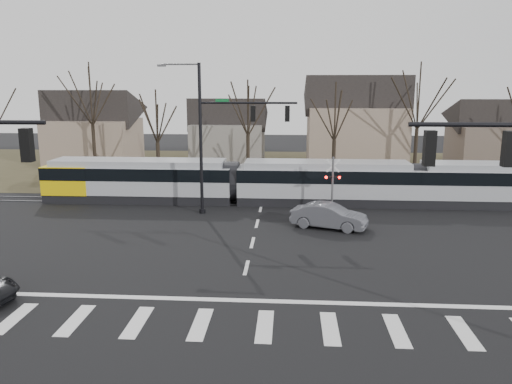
{
  "coord_description": "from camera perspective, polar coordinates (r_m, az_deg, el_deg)",
  "views": [
    {
      "loc": [
        2.02,
        -20.97,
        8.7
      ],
      "look_at": [
        0.0,
        9.0,
        2.3
      ],
      "focal_mm": 35.0,
      "sensor_mm": 36.0,
      "label": 1
    }
  ],
  "objects": [
    {
      "name": "rail_crossing_signal",
      "position": [
        34.58,
        8.72,
        0.52
      ],
      "size": [
        1.08,
        0.36,
        4.0
      ],
      "color": "#59595B",
      "rests_on": "ground"
    },
    {
      "name": "ground",
      "position": [
        22.8,
        -1.55,
        -10.42
      ],
      "size": [
        140.0,
        140.0,
        0.0
      ],
      "primitive_type": "plane",
      "color": "black"
    },
    {
      "name": "house_b",
      "position": [
        57.6,
        -3.18,
        7.3
      ],
      "size": [
        8.64,
        7.56,
        7.65
      ],
      "color": "slate",
      "rests_on": "ground"
    },
    {
      "name": "tree_row",
      "position": [
        47.12,
        3.85,
        7.5
      ],
      "size": [
        59.2,
        7.2,
        10.0
      ],
      "color": "black",
      "rests_on": "ground"
    },
    {
      "name": "crosswalk",
      "position": [
        19.18,
        -2.7,
        -14.95
      ],
      "size": [
        27.0,
        2.6,
        0.01
      ],
      "color": "silver",
      "rests_on": "ground"
    },
    {
      "name": "sedan",
      "position": [
        31.4,
        8.33,
        -2.73
      ],
      "size": [
        4.46,
        5.67,
        1.54
      ],
      "primitive_type": "imported",
      "rotation": [
        0.0,
        0.0,
        1.25
      ],
      "color": "#55565D",
      "rests_on": "ground"
    },
    {
      "name": "house_a",
      "position": [
        59.37,
        -18.08,
        7.35
      ],
      "size": [
        9.72,
        8.64,
        8.6
      ],
      "color": "#806D5D",
      "rests_on": "ground"
    },
    {
      "name": "house_c",
      "position": [
        54.53,
        11.32,
        8.15
      ],
      "size": [
        10.8,
        8.64,
        10.1
      ],
      "color": "#806D5D",
      "rests_on": "ground"
    },
    {
      "name": "stop_line",
      "position": [
        21.15,
        -2.01,
        -12.26
      ],
      "size": [
        28.0,
        0.35,
        0.01
      ],
      "primitive_type": "cube",
      "color": "silver",
      "rests_on": "ground"
    },
    {
      "name": "signal_pole_far",
      "position": [
        33.9,
        -3.69,
        6.92
      ],
      "size": [
        9.28,
        0.44,
        10.2
      ],
      "color": "black",
      "rests_on": "ground"
    },
    {
      "name": "tram",
      "position": [
        37.71,
        7.72,
        1.29
      ],
      "size": [
        42.23,
        3.14,
        3.2
      ],
      "color": "gray",
      "rests_on": "ground"
    },
    {
      "name": "rail_pair",
      "position": [
        37.84,
        0.69,
        -1.22
      ],
      "size": [
        90.0,
        1.52,
        0.06
      ],
      "color": "#59595E",
      "rests_on": "ground"
    },
    {
      "name": "lane_dashes",
      "position": [
        38.04,
        0.71,
        -1.19
      ],
      "size": [
        0.18,
        30.0,
        0.01
      ],
      "color": "silver",
      "rests_on": "ground"
    },
    {
      "name": "grass_verge",
      "position": [
        53.72,
        1.65,
        2.71
      ],
      "size": [
        140.0,
        28.0,
        0.01
      ],
      "primitive_type": "cube",
      "color": "#38331E",
      "rests_on": "ground"
    },
    {
      "name": "house_d",
      "position": [
        60.32,
        25.38,
        6.38
      ],
      "size": [
        8.64,
        7.56,
        7.65
      ],
      "color": "brown",
      "rests_on": "ground"
    }
  ]
}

